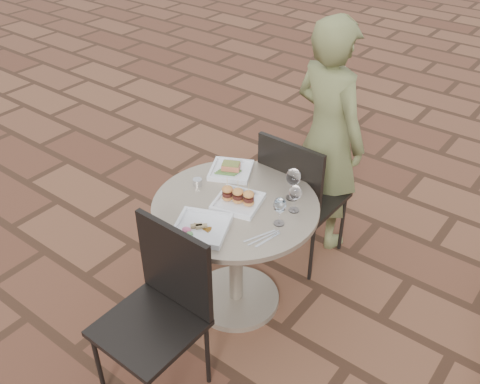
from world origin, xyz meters
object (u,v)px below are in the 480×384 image
Objects in this scene: plate_tuna at (201,227)px; diner at (328,137)px; chair_far at (298,191)px; plate_sliders at (238,199)px; chair_near at (161,301)px; plate_salmon at (231,170)px; cafe_table at (236,239)px.

diner is at bearing 87.08° from plate_tuna.
chair_far is 0.57m from plate_sliders.
diner is (0.01, 1.51, 0.22)m from chair_near.
chair_near is 2.70× the size of plate_tuna.
chair_near is 0.60× the size of diner.
plate_tuna is at bearing 103.28° from diner.
plate_salmon is at bearing 135.26° from plate_sliders.
diner is 1.16m from plate_tuna.
chair_far is 2.98× the size of plate_salmon.
diner reaches higher than chair_far.
plate_tuna is at bearing 98.65° from chair_near.
plate_tuna is (-0.00, -0.28, 0.26)m from cafe_table.
plate_salmon is 0.31m from plate_sliders.
plate_sliders reaches higher than plate_salmon.
chair_far is 0.41m from diner.
cafe_table is 0.92m from diner.
chair_far is 3.24× the size of plate_sliders.
chair_near is at bearing -82.07° from plate_tuna.
chair_far is at bearing 83.65° from plate_sliders.
diner reaches higher than plate_tuna.
cafe_table is at bearing -47.10° from plate_salmon.
diner is at bearing 90.37° from chair_near.
chair_near is 2.98× the size of plate_salmon.
chair_far is 2.70× the size of plate_tuna.
diner is 0.87m from plate_sliders.
chair_near is (-0.02, -1.17, 0.00)m from chair_far.
diner is at bearing 86.87° from plate_sliders.
chair_far is 0.84m from plate_tuna.
cafe_table is at bearing -146.90° from plate_sliders.
cafe_table is 0.58× the size of diner.
diner is 4.95× the size of plate_salmon.
plate_sliders is at bearing -44.74° from plate_salmon.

